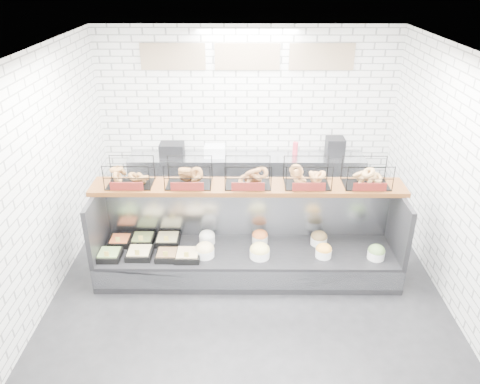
{
  "coord_description": "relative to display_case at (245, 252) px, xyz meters",
  "views": [
    {
      "loc": [
        -0.07,
        -4.99,
        3.88
      ],
      "look_at": [
        -0.1,
        0.45,
        1.19
      ],
      "focal_mm": 35.0,
      "sensor_mm": 36.0,
      "label": 1
    }
  ],
  "objects": [
    {
      "name": "prep_counter",
      "position": [
        0.03,
        2.09,
        0.14
      ],
      "size": [
        4.0,
        0.6,
        1.2
      ],
      "color": "#93969B",
      "rests_on": "ground"
    },
    {
      "name": "display_case",
      "position": [
        0.0,
        0.0,
        0.0
      ],
      "size": [
        4.0,
        0.9,
        1.2
      ],
      "color": "black",
      "rests_on": "ground"
    },
    {
      "name": "bagel_shelf",
      "position": [
        0.03,
        0.18,
        1.05
      ],
      "size": [
        4.1,
        0.5,
        0.4
      ],
      "color": "#47250F",
      "rests_on": "display_case"
    },
    {
      "name": "room_shell",
      "position": [
        0.03,
        0.26,
        1.73
      ],
      "size": [
        5.02,
        5.51,
        3.01
      ],
      "color": "white",
      "rests_on": "ground"
    },
    {
      "name": "ground",
      "position": [
        0.03,
        -0.34,
        -0.33
      ],
      "size": [
        5.5,
        5.5,
        0.0
      ],
      "primitive_type": "plane",
      "color": "black",
      "rests_on": "ground"
    }
  ]
}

